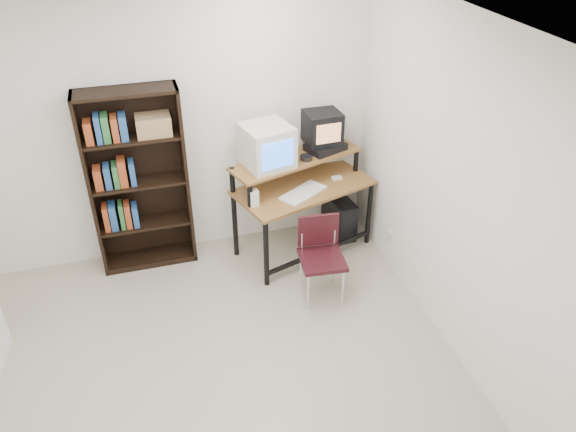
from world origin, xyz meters
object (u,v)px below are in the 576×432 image
object	(u,v)px
crt_tv	(322,127)
crt_monitor	(267,146)
pc_tower	(339,216)
school_chair	(321,250)
computer_desk	(302,188)
bookshelf	(138,179)

from	to	relation	value
crt_tv	crt_monitor	bearing A→B (deg)	-165.78
pc_tower	school_chair	world-z (taller)	school_chair
crt_monitor	crt_tv	xyz separation A→B (m)	(0.60, 0.19, 0.04)
computer_desk	school_chair	bearing A→B (deg)	-111.96
crt_monitor	pc_tower	distance (m)	1.25
pc_tower	school_chair	distance (m)	1.03
crt_monitor	pc_tower	world-z (taller)	crt_monitor
crt_monitor	bookshelf	xyz separation A→B (m)	(-1.18, 0.19, -0.26)
school_chair	bookshelf	distance (m)	1.80
crt_monitor	pc_tower	xyz separation A→B (m)	(0.79, 0.09, -0.96)
crt_tv	pc_tower	bearing A→B (deg)	-31.82
computer_desk	school_chair	size ratio (longest dim) A/B	1.89
bookshelf	crt_tv	bearing A→B (deg)	-0.06
computer_desk	pc_tower	xyz separation A→B (m)	(0.46, 0.13, -0.49)
computer_desk	crt_tv	distance (m)	0.62
crt_monitor	school_chair	world-z (taller)	crt_monitor
computer_desk	crt_tv	xyz separation A→B (m)	(0.27, 0.24, 0.51)
crt_monitor	pc_tower	size ratio (longest dim) A/B	1.12
computer_desk	crt_monitor	world-z (taller)	crt_monitor
school_chair	bookshelf	bearing A→B (deg)	152.35
crt_monitor	bookshelf	bearing A→B (deg)	157.86
crt_tv	computer_desk	bearing A→B (deg)	-141.98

